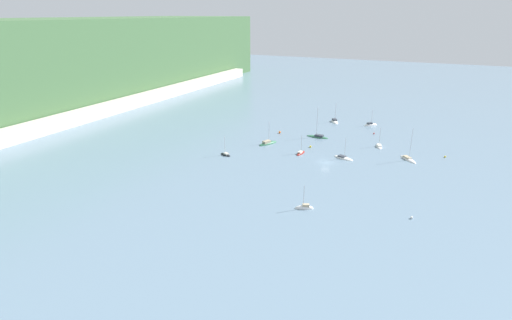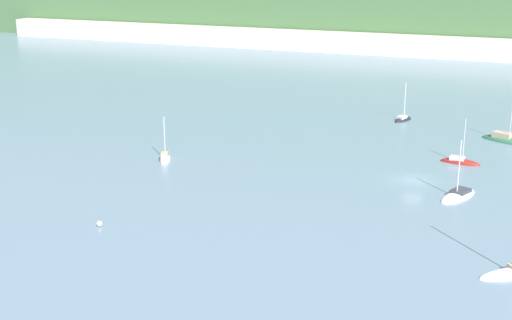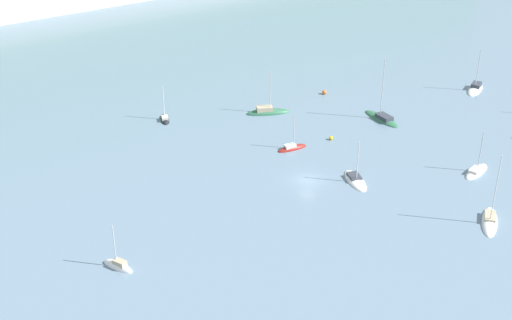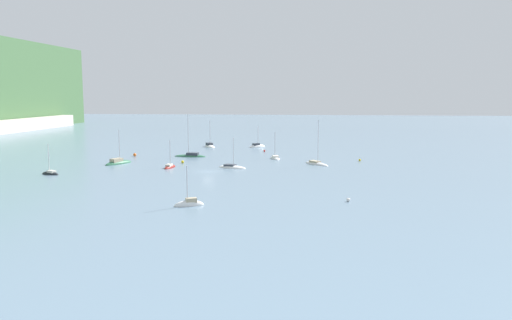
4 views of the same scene
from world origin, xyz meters
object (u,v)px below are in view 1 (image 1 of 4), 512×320
(sailboat_4, at_px, (379,146))
(sailboat_6, at_px, (268,144))
(sailboat_8, at_px, (408,159))
(mooring_buoy_3, at_px, (445,157))
(sailboat_5, at_px, (370,125))
(sailboat_7, at_px, (335,122))
(sailboat_1, at_px, (226,155))
(sailboat_9, at_px, (343,158))
(sailboat_0, at_px, (301,153))
(mooring_buoy_4, at_px, (310,147))
(sailboat_2, at_px, (304,208))
(mooring_buoy_1, at_px, (412,217))
(mooring_buoy_2, at_px, (374,133))
(sailboat_3, at_px, (318,137))
(mooring_buoy_0, at_px, (280,132))

(sailboat_4, bearing_deg, sailboat_6, 94.99)
(sailboat_8, height_order, mooring_buoy_3, sailboat_8)
(sailboat_5, xyz_separation_m, sailboat_7, (-0.75, 15.11, 0.03))
(sailboat_1, distance_m, sailboat_9, 38.72)
(sailboat_0, distance_m, sailboat_1, 25.23)
(sailboat_5, distance_m, mooring_buoy_4, 41.14)
(sailboat_2, distance_m, sailboat_4, 57.34)
(mooring_buoy_4, bearing_deg, mooring_buoy_1, -137.06)
(sailboat_7, distance_m, mooring_buoy_2, 21.86)
(sailboat_1, xyz_separation_m, sailboat_6, (17.07, -7.97, 0.03))
(sailboat_2, bearing_deg, sailboat_1, -59.30)
(sailboat_9, bearing_deg, sailboat_5, 108.92)
(sailboat_3, relative_size, mooring_buoy_1, 20.25)
(sailboat_0, distance_m, sailboat_2, 40.18)
(mooring_buoy_0, relative_size, mooring_buoy_3, 1.47)
(sailboat_5, relative_size, mooring_buoy_4, 10.83)
(sailboat_1, bearing_deg, sailboat_7, -89.82)
(sailboat_5, relative_size, sailboat_8, 0.68)
(sailboat_7, relative_size, mooring_buoy_1, 15.35)
(sailboat_3, xyz_separation_m, sailboat_6, (-15.48, 13.93, -0.02))
(sailboat_8, distance_m, sailboat_9, 20.69)
(mooring_buoy_1, bearing_deg, sailboat_6, 54.52)
(sailboat_1, relative_size, mooring_buoy_1, 11.91)
(sailboat_6, xyz_separation_m, sailboat_8, (4.17, -47.51, -0.03))
(sailboat_6, xyz_separation_m, mooring_buoy_3, (11.28, -58.32, 0.17))
(mooring_buoy_1, distance_m, mooring_buoy_4, 54.18)
(sailboat_8, height_order, mooring_buoy_2, sailboat_8)
(sailboat_1, distance_m, sailboat_2, 44.27)
(sailboat_1, height_order, mooring_buoy_4, sailboat_1)
(sailboat_0, height_order, sailboat_9, sailboat_9)
(sailboat_3, bearing_deg, sailboat_8, 164.16)
(sailboat_4, distance_m, sailboat_7, 35.02)
(sailboat_7, bearing_deg, sailboat_2, -17.89)
(sailboat_2, relative_size, sailboat_6, 0.79)
(sailboat_1, relative_size, sailboat_8, 0.63)
(sailboat_1, xyz_separation_m, sailboat_2, (-25.66, -36.08, 0.01))
(sailboat_5, distance_m, sailboat_6, 50.50)
(sailboat_5, relative_size, sailboat_7, 0.84)
(mooring_buoy_4, bearing_deg, sailboat_7, 1.73)
(sailboat_0, distance_m, mooring_buoy_3, 47.05)
(mooring_buoy_2, bearing_deg, sailboat_2, 176.39)
(sailboat_0, xyz_separation_m, sailboat_4, (18.97, -22.68, -0.01))
(sailboat_3, bearing_deg, sailboat_4, 178.93)
(sailboat_0, xyz_separation_m, mooring_buoy_2, (34.01, -18.43, 0.19))
(sailboat_4, relative_size, mooring_buoy_1, 12.69)
(sailboat_6, xyz_separation_m, sailboat_7, (40.49, -14.04, 0.01))
(mooring_buoy_2, bearing_deg, sailboat_8, -149.06)
(sailboat_0, height_order, sailboat_2, sailboat_0)
(sailboat_0, distance_m, sailboat_5, 48.62)
(mooring_buoy_4, bearing_deg, sailboat_0, 172.55)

